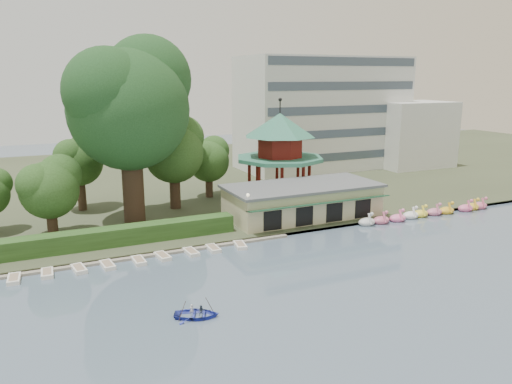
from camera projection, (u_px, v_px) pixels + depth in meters
ground_plane at (332, 309)px, 37.29m from camera, size 220.00×220.00×0.00m
shore at (161, 179)px, 83.30m from camera, size 220.00×70.00×0.40m
embankment at (242, 240)px, 52.58m from camera, size 220.00×0.60×0.30m
dock at (126, 257)px, 47.63m from camera, size 34.00×1.60×0.24m
boathouse at (302, 200)px, 60.27m from camera, size 18.60×9.39×3.90m
pavilion at (280, 147)px, 68.80m from camera, size 12.40×12.40×13.50m
office_building at (337, 117)px, 91.72m from camera, size 38.00×18.00×20.00m
hedge at (89, 240)px, 49.07m from camera, size 30.00×2.00×1.80m
lamp_post at (248, 205)px, 53.97m from camera, size 0.36×0.36×4.28m
big_tree at (130, 100)px, 55.44m from camera, size 14.82×13.81×21.31m
small_trees at (105, 165)px, 58.91m from camera, size 39.30×16.08×11.77m
swan_boats at (429, 213)px, 62.04m from camera, size 20.29×2.16×1.92m
moored_rowboats at (108, 265)px, 45.59m from camera, size 27.73×2.66×0.36m
rowboat_with_passengers at (197, 311)px, 35.92m from camera, size 5.45×4.78×2.01m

